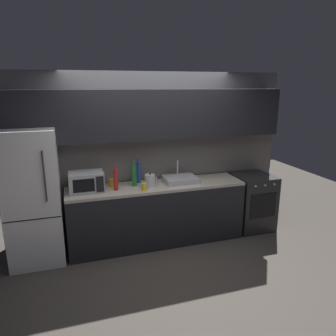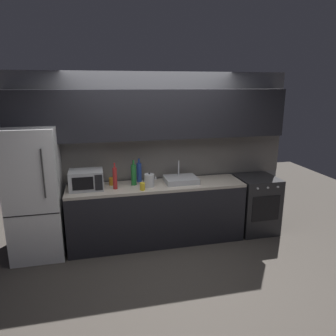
% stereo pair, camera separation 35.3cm
% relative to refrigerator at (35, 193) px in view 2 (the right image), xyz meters
% --- Properties ---
extents(ground_plane, '(10.00, 10.00, 0.00)m').
position_rel_refrigerator_xyz_m(ground_plane, '(1.67, -0.90, -0.90)').
color(ground_plane, '#3D3833').
extents(back_wall, '(4.31, 0.44, 2.50)m').
position_rel_refrigerator_xyz_m(back_wall, '(1.67, 0.30, 0.65)').
color(back_wall, slate).
rests_on(back_wall, ground).
extents(counter_run, '(2.57, 0.60, 0.90)m').
position_rel_refrigerator_xyz_m(counter_run, '(1.67, 0.00, -0.45)').
color(counter_run, black).
rests_on(counter_run, ground).
extents(refrigerator, '(0.68, 0.69, 1.79)m').
position_rel_refrigerator_xyz_m(refrigerator, '(0.00, 0.00, 0.00)').
color(refrigerator, white).
rests_on(refrigerator, ground).
extents(oven_range, '(0.60, 0.62, 0.90)m').
position_rel_refrigerator_xyz_m(oven_range, '(3.29, -0.00, -0.45)').
color(oven_range, '#232326').
rests_on(oven_range, ground).
extents(microwave, '(0.46, 0.35, 0.27)m').
position_rel_refrigerator_xyz_m(microwave, '(0.68, 0.02, 0.14)').
color(microwave, '#A8AAAF').
rests_on(microwave, counter_run).
extents(sink_basin, '(0.48, 0.38, 0.30)m').
position_rel_refrigerator_xyz_m(sink_basin, '(2.04, 0.03, 0.04)').
color(sink_basin, '#ADAFB5').
rests_on(sink_basin, counter_run).
extents(kettle, '(0.18, 0.14, 0.21)m').
position_rel_refrigerator_xyz_m(kettle, '(1.55, -0.06, 0.10)').
color(kettle, '#B7BABF').
rests_on(kettle, counter_run).
extents(wine_bottle_green, '(0.08, 0.08, 0.37)m').
position_rel_refrigerator_xyz_m(wine_bottle_green, '(1.35, 0.06, 0.16)').
color(wine_bottle_green, '#1E6B2D').
rests_on(wine_bottle_green, counter_run).
extents(wine_bottle_blue, '(0.07, 0.07, 0.35)m').
position_rel_refrigerator_xyz_m(wine_bottle_blue, '(1.44, 0.20, 0.15)').
color(wine_bottle_blue, '#234299').
rests_on(wine_bottle_blue, counter_run).
extents(wine_bottle_red, '(0.06, 0.06, 0.37)m').
position_rel_refrigerator_xyz_m(wine_bottle_red, '(1.07, -0.06, 0.16)').
color(wine_bottle_red, '#A82323').
rests_on(wine_bottle_red, counter_run).
extents(mug_yellow, '(0.07, 0.07, 0.11)m').
position_rel_refrigerator_xyz_m(mug_yellow, '(1.43, -0.20, 0.06)').
color(mug_yellow, gold).
rests_on(mug_yellow, counter_run).
extents(mug_amber, '(0.08, 0.08, 0.11)m').
position_rel_refrigerator_xyz_m(mug_amber, '(1.03, 0.13, 0.06)').
color(mug_amber, '#B27019').
rests_on(mug_amber, counter_run).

